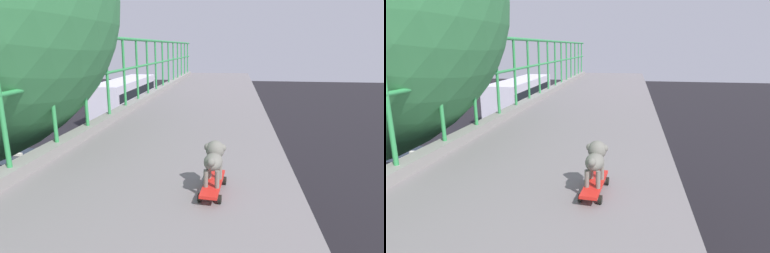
{
  "view_description": "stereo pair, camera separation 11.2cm",
  "coord_description": "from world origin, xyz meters",
  "views": [
    {
      "loc": [
        1.69,
        0.68,
        6.16
      ],
      "look_at": [
        1.24,
        4.04,
        5.3
      ],
      "focal_mm": 29.52,
      "sensor_mm": 36.0,
      "label": 1
    },
    {
      "loc": [
        1.8,
        0.7,
        6.16
      ],
      "look_at": [
        1.24,
        4.04,
        5.3
      ],
      "focal_mm": 29.52,
      "sensor_mm": 36.0,
      "label": 2
    }
  ],
  "objects": [
    {
      "name": "car_grey_fifth",
      "position": [
        -4.55,
        9.54,
        0.65
      ],
      "size": [
        1.97,
        3.89,
        1.34
      ],
      "color": "slate",
      "rests_on": "ground"
    },
    {
      "name": "car_red_taxi_sixth",
      "position": [
        -7.67,
        12.58,
        0.71
      ],
      "size": [
        1.88,
        4.4,
        1.61
      ],
      "color": "red",
      "rests_on": "ground"
    },
    {
      "name": "car_black_seventh",
      "position": [
        -4.51,
        16.02,
        0.71
      ],
      "size": [
        1.83,
        4.22,
        1.55
      ],
      "color": "black",
      "rests_on": "ground"
    },
    {
      "name": "city_bus",
      "position": [
        -8.0,
        28.02,
        1.86
      ],
      "size": [
        2.7,
        11.09,
        3.29
      ],
      "color": "white",
      "rests_on": "ground"
    },
    {
      "name": "toy_skateboard",
      "position": [
        1.55,
        3.02,
        5.09
      ],
      "size": [
        0.21,
        0.54,
        0.09
      ],
      "color": "red",
      "rests_on": "overpass_deck"
    },
    {
      "name": "small_dog",
      "position": [
        1.55,
        3.04,
        5.31
      ],
      "size": [
        0.18,
        0.35,
        0.32
      ],
      "color": "slate",
      "rests_on": "toy_skateboard"
    }
  ]
}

